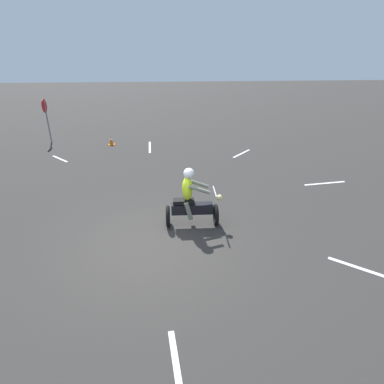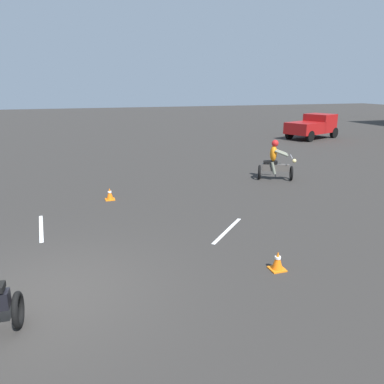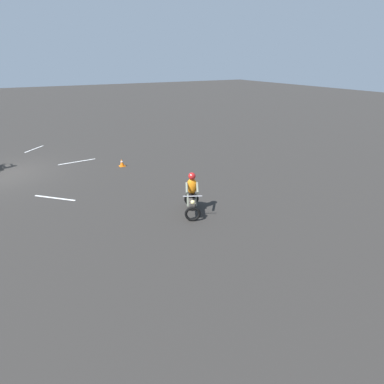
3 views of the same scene
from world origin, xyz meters
TOP-DOWN VIEW (x-y plane):
  - ground_plane at (0.00, 0.00)m, footprint 120.00×120.00m
  - motorcycle_rider_foreground at (0.84, -1.09)m, footprint 0.72×1.53m
  - stop_sign at (10.70, 5.53)m, footprint 0.70×0.08m
  - traffic_cone_mid_left at (9.76, 2.16)m, footprint 0.32×0.32m
  - lane_stripe_e at (9.08, 0.13)m, footprint 2.18×0.14m
  - lane_stripe_ne at (7.52, 4.20)m, footprint 1.11×0.99m
  - lane_stripe_sw at (-1.58, -4.72)m, footprint 1.25×1.37m
  - lane_stripe_s at (3.30, -6.34)m, footprint 0.25×1.64m
  - lane_stripe_se at (7.38, -4.31)m, footprint 1.28×1.19m

SIDE VIEW (x-z plane):
  - ground_plane at x=0.00m, z-range 0.00..0.00m
  - lane_stripe_e at x=9.08m, z-range 0.00..0.01m
  - lane_stripe_ne at x=7.52m, z-range 0.00..0.01m
  - lane_stripe_sw at x=-1.58m, z-range 0.00..0.01m
  - lane_stripe_s at x=3.30m, z-range 0.00..0.01m
  - lane_stripe_se at x=7.38m, z-range 0.00..0.01m
  - traffic_cone_mid_left at x=9.76m, z-range -0.01..0.43m
  - motorcycle_rider_foreground at x=0.84m, z-range -0.10..1.56m
  - stop_sign at x=10.70m, z-range 0.48..2.78m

